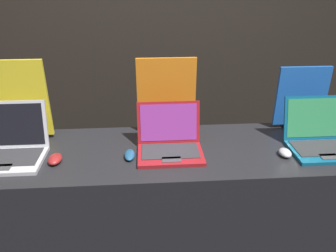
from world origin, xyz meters
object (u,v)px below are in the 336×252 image
(laptop_front, at_px, (9,146))
(promo_stand_back, at_px, (301,99))
(mouse_front, at_px, (55,159))
(laptop_back, at_px, (318,138))
(promo_stand_front, at_px, (17,103))
(mouse_middle, at_px, (130,155))
(mouse_back, at_px, (285,153))
(promo_stand_middle, at_px, (166,97))
(laptop_middle, at_px, (170,142))

(laptop_front, bearing_deg, promo_stand_back, 8.54)
(mouse_front, bearing_deg, laptop_back, 2.31)
(mouse_front, relative_size, laptop_back, 0.33)
(mouse_front, bearing_deg, promo_stand_front, 131.27)
(mouse_middle, height_order, mouse_back, mouse_back)
(promo_stand_back, bearing_deg, mouse_front, -167.15)
(promo_stand_front, distance_m, mouse_back, 1.53)
(mouse_back, bearing_deg, laptop_back, 20.04)
(promo_stand_middle, bearing_deg, mouse_front, -150.47)
(mouse_front, relative_size, laptop_middle, 0.31)
(promo_stand_front, bearing_deg, mouse_front, -48.73)
(laptop_front, distance_m, promo_stand_front, 0.27)
(mouse_middle, height_order, laptop_back, laptop_back)
(laptop_middle, height_order, promo_stand_middle, promo_stand_middle)
(promo_stand_front, distance_m, laptop_back, 1.73)
(promo_stand_back, bearing_deg, laptop_front, -171.46)
(promo_stand_middle, xyz_separation_m, promo_stand_back, (0.84, -0.02, -0.03))
(laptop_middle, bearing_deg, promo_stand_front, 166.18)
(mouse_front, height_order, promo_stand_middle, promo_stand_middle)
(mouse_front, distance_m, laptop_back, 1.45)
(mouse_middle, bearing_deg, promo_stand_middle, 55.52)
(mouse_front, bearing_deg, mouse_middle, 3.50)
(mouse_middle, xyz_separation_m, promo_stand_back, (1.06, 0.31, 0.17))
(mouse_front, height_order, mouse_back, mouse_front)
(mouse_back, bearing_deg, mouse_front, 179.06)
(mouse_middle, relative_size, promo_stand_middle, 0.25)
(promo_stand_middle, bearing_deg, promo_stand_back, -1.04)
(mouse_front, distance_m, promo_stand_back, 1.50)
(promo_stand_front, bearing_deg, laptop_middle, -13.82)
(laptop_back, xyz_separation_m, promo_stand_back, (-0.00, 0.27, 0.13))
(laptop_middle, bearing_deg, laptop_front, -179.89)
(laptop_middle, height_order, mouse_back, laptop_middle)
(mouse_back, xyz_separation_m, promo_stand_back, (0.22, 0.35, 0.17))
(mouse_middle, xyz_separation_m, promo_stand_middle, (0.22, 0.32, 0.21))
(mouse_front, relative_size, mouse_middle, 0.95)
(promo_stand_front, height_order, laptop_back, promo_stand_front)
(mouse_middle, distance_m, mouse_back, 0.85)
(laptop_middle, relative_size, promo_stand_back, 0.89)
(promo_stand_middle, height_order, laptop_back, promo_stand_middle)
(laptop_back, xyz_separation_m, mouse_back, (-0.22, -0.08, -0.04))
(promo_stand_middle, distance_m, laptop_back, 0.90)
(promo_stand_back, bearing_deg, mouse_middle, -163.85)
(mouse_middle, distance_m, laptop_back, 1.06)
(promo_stand_front, xyz_separation_m, laptop_back, (1.70, -0.23, -0.17))
(laptop_front, xyz_separation_m, mouse_middle, (0.64, -0.05, -0.05))
(promo_stand_back, bearing_deg, laptop_middle, -163.14)
(laptop_middle, height_order, mouse_middle, laptop_middle)
(laptop_front, bearing_deg, laptop_middle, 0.11)
(laptop_middle, distance_m, mouse_back, 0.63)
(mouse_middle, relative_size, promo_stand_back, 0.29)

